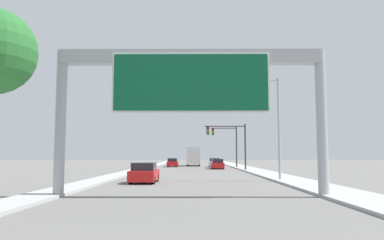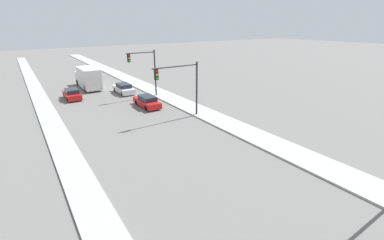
{
  "view_description": "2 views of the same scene",
  "coord_description": "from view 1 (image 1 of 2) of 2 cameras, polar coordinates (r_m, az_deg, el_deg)",
  "views": [
    {
      "loc": [
        0.17,
        -0.37,
        2.06
      ],
      "look_at": [
        0.0,
        27.35,
        4.63
      ],
      "focal_mm": 35.0,
      "sensor_mm": 36.0,
      "label": 1
    },
    {
      "loc": [
        -9.25,
        25.59,
        9.78
      ],
      "look_at": [
        1.59,
        41.39,
        2.56
      ],
      "focal_mm": 24.0,
      "sensor_mm": 36.0,
      "label": 2
    }
  ],
  "objects": [
    {
      "name": "sign_gantry",
      "position": [
        18.59,
        -0.18,
        5.58
      ],
      "size": [
        13.42,
        0.73,
        7.27
      ],
      "color": "#9EA0A5",
      "rests_on": "ground"
    },
    {
      "name": "truck_box_primary",
      "position": [
        68.78,
        0.21,
        -5.59
      ],
      "size": [
        2.38,
        8.03,
        3.35
      ],
      "color": "white",
      "rests_on": "ground"
    },
    {
      "name": "car_near_left",
      "position": [
        54.58,
        3.88,
        -6.73
      ],
      "size": [
        1.74,
        4.76,
        1.44
      ],
      "color": "red",
      "rests_on": "ground"
    },
    {
      "name": "traffic_light_near_intersection",
      "position": [
        48.65,
        6.05,
        -2.81
      ],
      "size": [
        5.35,
        0.32,
        6.02
      ],
      "color": "#2D2D30",
      "rests_on": "ground"
    },
    {
      "name": "car_near_right",
      "position": [
        62.69,
        3.42,
        -6.53
      ],
      "size": [
        1.79,
        4.8,
        1.47
      ],
      "color": "silver",
      "rests_on": "ground"
    },
    {
      "name": "car_far_right",
      "position": [
        27.93,
        -7.27,
        -8.05
      ],
      "size": [
        1.82,
        4.28,
        1.47
      ],
      "color": "red",
      "rests_on": "ground"
    },
    {
      "name": "median_strip_left",
      "position": [
        60.86,
        -6.7,
        -7.13
      ],
      "size": [
        2.0,
        120.0,
        0.15
      ],
      "color": "#A9A9A9",
      "rests_on": "ground"
    },
    {
      "name": "traffic_light_mid_block",
      "position": [
        58.66,
        5.58,
        -3.05
      ],
      "size": [
        4.08,
        0.32,
        6.48
      ],
      "color": "#2D2D30",
      "rests_on": "ground"
    },
    {
      "name": "street_lamp_right",
      "position": [
        30.24,
        12.48,
        0.1
      ],
      "size": [
        2.57,
        0.28,
        8.14
      ],
      "color": "#9EA0A5",
      "rests_on": "ground"
    },
    {
      "name": "car_mid_right",
      "position": [
        63.63,
        -2.97,
        -6.53
      ],
      "size": [
        1.76,
        4.22,
        1.45
      ],
      "color": "red",
      "rests_on": "ground"
    },
    {
      "name": "sidewalk_right",
      "position": [
        60.88,
        7.57,
        -7.11
      ],
      "size": [
        3.0,
        120.0,
        0.15
      ],
      "color": "#A9A9A9",
      "rests_on": "ground"
    }
  ]
}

